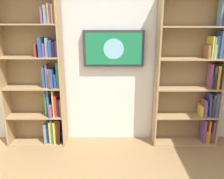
# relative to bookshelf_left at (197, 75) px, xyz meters

# --- Properties ---
(wall_back) EXTENTS (4.52, 0.06, 2.70)m
(wall_back) POSITION_rel_bookshelf_left_xyz_m (1.23, -0.16, 0.30)
(wall_back) COLOR silver
(wall_back) RESTS_ON ground
(bookshelf_left) EXTENTS (0.94, 0.28, 2.17)m
(bookshelf_left) POSITION_rel_bookshelf_left_xyz_m (0.00, 0.00, 0.00)
(bookshelf_left) COLOR tan
(bookshelf_left) RESTS_ON ground
(bookshelf_right) EXTENTS (0.85, 0.28, 2.21)m
(bookshelf_right) POSITION_rel_bookshelf_left_xyz_m (2.24, 0.00, -0.03)
(bookshelf_right) COLOR tan
(bookshelf_right) RESTS_ON ground
(wall_mounted_tv) EXTENTS (0.86, 0.07, 0.52)m
(wall_mounted_tv) POSITION_rel_bookshelf_left_xyz_m (1.19, -0.08, 0.37)
(wall_mounted_tv) COLOR #333338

